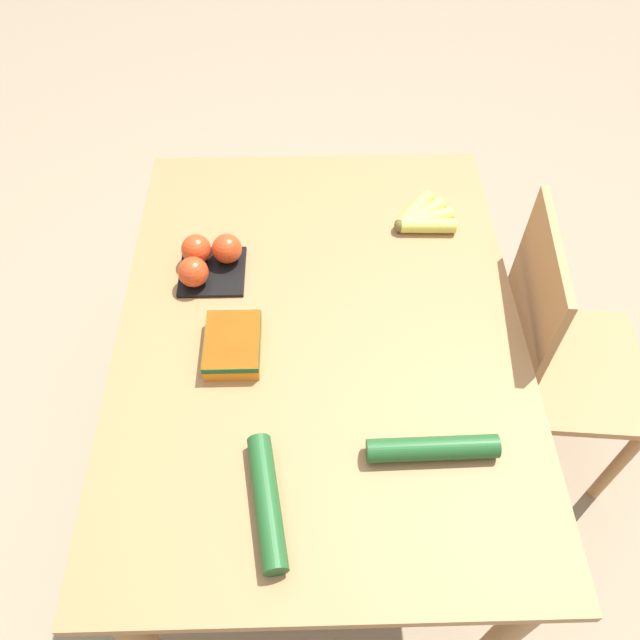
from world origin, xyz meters
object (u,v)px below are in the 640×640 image
at_px(banana_bunch, 421,218).
at_px(carrot_bag, 233,344).
at_px(cucumber_near, 267,501).
at_px(cucumber_far, 433,449).
at_px(chair, 553,359).
at_px(tomato_pack, 207,259).

height_order(banana_bunch, carrot_bag, carrot_bag).
height_order(cucumber_near, cucumber_far, same).
height_order(chair, carrot_bag, chair).
xyz_separation_m(banana_bunch, tomato_pack, (0.16, -0.57, 0.02)).
bearing_deg(tomato_pack, banana_bunch, 105.67).
bearing_deg(cucumber_near, banana_bunch, 153.18).
bearing_deg(carrot_bag, banana_bunch, 130.40).
distance_m(chair, carrot_bag, 0.91).
bearing_deg(carrot_bag, chair, 98.50).
height_order(carrot_bag, cucumber_far, cucumber_far).
distance_m(chair, cucumber_near, 0.96).
bearing_deg(cucumber_near, chair, 123.22).
height_order(chair, tomato_pack, chair).
bearing_deg(chair, tomato_pack, 87.64).
distance_m(carrot_bag, cucumber_near, 0.39).
bearing_deg(cucumber_near, carrot_bag, -166.70).
height_order(banana_bunch, tomato_pack, tomato_pack).
height_order(chair, cucumber_far, chair).
xyz_separation_m(banana_bunch, cucumber_near, (0.79, -0.40, 0.00)).
bearing_deg(cucumber_near, tomato_pack, -165.05).
relative_size(tomato_pack, cucumber_near, 0.61).
relative_size(chair, cucumber_near, 3.40).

